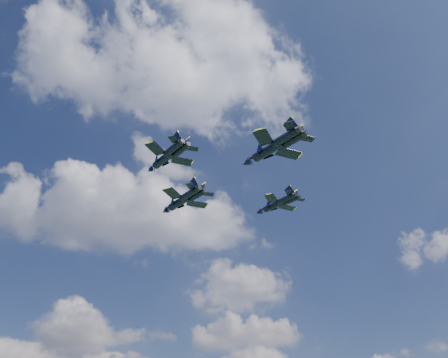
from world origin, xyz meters
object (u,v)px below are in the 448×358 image
jet_lead (178,203)px  jet_slot (266,151)px  jet_right (273,206)px  jet_left (163,160)px

jet_lead → jet_slot: size_ratio=1.00×
jet_lead → jet_right: 24.29m
jet_left → jet_right: jet_left is taller
jet_left → jet_slot: bearing=-48.8°
jet_lead → jet_right: bearing=-48.0°
jet_left → jet_slot: (21.73, -5.37, -0.04)m
jet_lead → jet_left: size_ratio=1.14×
jet_right → jet_slot: jet_slot is taller
jet_right → jet_slot: (-5.54, -21.44, 0.71)m
jet_left → jet_slot: 22.39m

